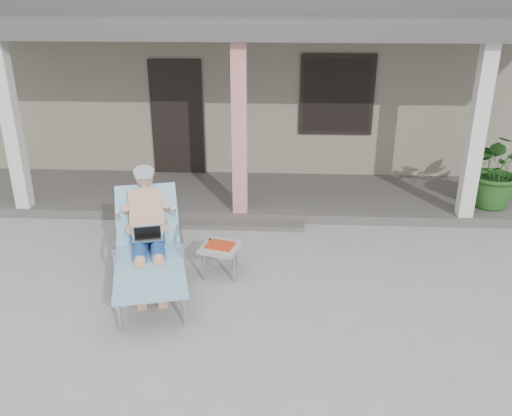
{
  "coord_description": "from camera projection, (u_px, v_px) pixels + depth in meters",
  "views": [
    {
      "loc": [
        0.66,
        -5.77,
        3.53
      ],
      "look_at": [
        0.33,
        0.6,
        0.85
      ],
      "focal_mm": 38.0,
      "sensor_mm": 36.0,
      "label": 1
    }
  ],
  "objects": [
    {
      "name": "porch_deck",
      "position": [
        244.0,
        195.0,
        9.44
      ],
      "size": [
        10.0,
        2.0,
        0.15
      ],
      "primitive_type": "cube",
      "color": "#605B56",
      "rests_on": "ground"
    },
    {
      "name": "lounger",
      "position": [
        146.0,
        220.0,
        6.58
      ],
      "size": [
        1.27,
        2.19,
        1.38
      ],
      "rotation": [
        0.0,
        0.0,
        0.25
      ],
      "color": "#B7B7BC",
      "rests_on": "ground"
    },
    {
      "name": "house",
      "position": [
        255.0,
        72.0,
        12.04
      ],
      "size": [
        10.4,
        5.4,
        3.3
      ],
      "color": "gray",
      "rests_on": "ground"
    },
    {
      "name": "porch_overhang",
      "position": [
        243.0,
        33.0,
        8.34
      ],
      "size": [
        10.0,
        2.3,
        2.85
      ],
      "color": "silver",
      "rests_on": "porch_deck"
    },
    {
      "name": "porch_step",
      "position": [
        239.0,
        225.0,
        8.4
      ],
      "size": [
        2.0,
        0.3,
        0.07
      ],
      "primitive_type": "cube",
      "color": "#605B56",
      "rests_on": "ground"
    },
    {
      "name": "side_table",
      "position": [
        220.0,
        249.0,
        6.94
      ],
      "size": [
        0.57,
        0.57,
        0.43
      ],
      "rotation": [
        0.0,
        0.0,
        -0.24
      ],
      "color": "#A7A7A2",
      "rests_on": "ground"
    },
    {
      "name": "ground",
      "position": [
        227.0,
        289.0,
        6.71
      ],
      "size": [
        60.0,
        60.0,
        0.0
      ],
      "primitive_type": "plane",
      "color": "#9E9E99",
      "rests_on": "ground"
    },
    {
      "name": "potted_palm",
      "position": [
        498.0,
        169.0,
        8.57
      ],
      "size": [
        1.39,
        1.29,
        1.25
      ],
      "primitive_type": "imported",
      "rotation": [
        0.0,
        0.0,
        -0.33
      ],
      "color": "#26591E",
      "rests_on": "porch_deck"
    }
  ]
}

